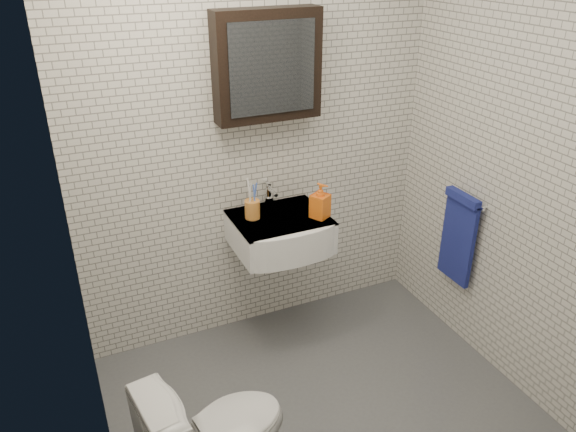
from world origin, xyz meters
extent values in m
cube|color=#505358|center=(0.00, 0.00, 0.01)|extent=(2.20, 2.00, 0.01)
cube|color=silver|center=(0.00, 1.00, 1.25)|extent=(2.20, 0.02, 2.50)
cube|color=silver|center=(0.00, -1.00, 1.25)|extent=(2.20, 0.02, 2.50)
cube|color=silver|center=(-1.10, 0.00, 1.25)|extent=(0.02, 2.00, 2.50)
cube|color=silver|center=(1.10, 0.00, 1.25)|extent=(0.02, 2.00, 2.50)
cube|color=white|center=(0.05, 0.78, 0.75)|extent=(0.55, 0.45, 0.20)
cylinder|color=silver|center=(0.05, 0.80, 0.84)|extent=(0.31, 0.31, 0.02)
cylinder|color=silver|center=(0.05, 0.80, 0.85)|extent=(0.04, 0.04, 0.01)
cube|color=white|center=(0.05, 0.78, 0.84)|extent=(0.55, 0.45, 0.01)
cylinder|color=silver|center=(0.05, 0.94, 0.88)|extent=(0.06, 0.06, 0.06)
cylinder|color=silver|center=(0.05, 0.94, 0.94)|extent=(0.03, 0.03, 0.08)
cylinder|color=silver|center=(0.05, 0.88, 0.97)|extent=(0.02, 0.12, 0.02)
cube|color=silver|center=(0.05, 0.97, 0.99)|extent=(0.02, 0.09, 0.01)
cube|color=black|center=(0.05, 0.93, 1.70)|extent=(0.60, 0.14, 0.60)
cube|color=#3F444C|center=(0.05, 0.85, 1.70)|extent=(0.49, 0.01, 0.49)
cylinder|color=silver|center=(1.06, 0.35, 0.95)|extent=(0.02, 0.30, 0.02)
cylinder|color=silver|center=(1.08, 0.48, 0.95)|extent=(0.04, 0.02, 0.02)
cylinder|color=silver|center=(1.08, 0.22, 0.95)|extent=(0.04, 0.02, 0.02)
cube|color=navy|center=(1.05, 0.35, 0.68)|extent=(0.03, 0.26, 0.54)
cube|color=navy|center=(1.04, 0.35, 0.96)|extent=(0.05, 0.26, 0.05)
cylinder|color=orange|center=(-0.10, 0.83, 0.91)|extent=(0.10, 0.10, 0.11)
cylinder|color=white|center=(-0.12, 0.82, 0.98)|extent=(0.02, 0.03, 0.21)
cylinder|color=#456DDF|center=(-0.09, 0.82, 0.97)|extent=(0.02, 0.02, 0.19)
cylinder|color=white|center=(-0.11, 0.84, 0.98)|extent=(0.03, 0.04, 0.22)
cylinder|color=#456DDF|center=(-0.08, 0.84, 0.97)|extent=(0.03, 0.04, 0.20)
imported|color=#E55818|center=(0.27, 0.67, 0.96)|extent=(0.13, 0.13, 0.21)
camera|label=1|loc=(-1.12, -1.94, 2.33)|focal=35.00mm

